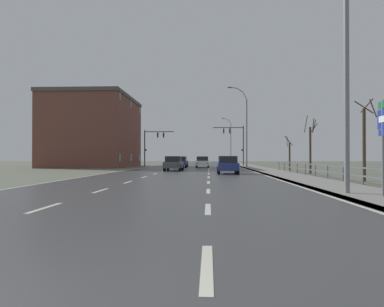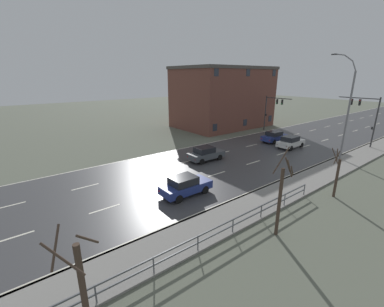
# 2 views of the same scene
# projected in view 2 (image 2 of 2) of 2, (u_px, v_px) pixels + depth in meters

# --- Properties ---
(ground_plane) EXTENTS (160.00, 160.00, 0.12)m
(ground_plane) POSITION_uv_depth(u_px,v_px,m) (279.00, 146.00, 33.84)
(ground_plane) COLOR #5B6051
(road_asphalt_strip) EXTENTS (14.00, 120.00, 0.03)m
(road_asphalt_strip) POSITION_uv_depth(u_px,v_px,m) (322.00, 134.00, 40.84)
(road_asphalt_strip) COLOR #3D3D3F
(road_asphalt_strip) RESTS_ON ground
(sidewalk_right) EXTENTS (3.00, 120.00, 0.12)m
(sidewalk_right) POSITION_uv_depth(u_px,v_px,m) (384.00, 144.00, 34.47)
(sidewalk_right) COLOR gray
(sidewalk_right) RESTS_ON ground
(guardrail) EXTENTS (0.07, 32.10, 1.00)m
(guardrail) POSITION_uv_depth(u_px,v_px,m) (95.00, 291.00, 10.14)
(guardrail) COLOR #515459
(guardrail) RESTS_ON ground
(street_lamp_midground) EXTENTS (2.72, 0.24, 11.29)m
(street_lamp_midground) POSITION_uv_depth(u_px,v_px,m) (347.00, 110.00, 26.76)
(street_lamp_midground) COLOR slate
(street_lamp_midground) RESTS_ON ground
(traffic_signal_right) EXTENTS (4.94, 0.36, 6.50)m
(traffic_signal_right) POSITION_uv_depth(u_px,v_px,m) (367.00, 113.00, 32.39)
(traffic_signal_right) COLOR #38383A
(traffic_signal_right) RESTS_ON ground
(traffic_signal_left) EXTENTS (4.75, 0.36, 5.78)m
(traffic_signal_left) POSITION_uv_depth(u_px,v_px,m) (272.00, 107.00, 41.99)
(traffic_signal_left) COLOR #38383A
(traffic_signal_left) RESTS_ON ground
(car_far_right) EXTENTS (1.93, 4.15, 1.57)m
(car_far_right) POSITION_uv_depth(u_px,v_px,m) (275.00, 136.00, 35.57)
(car_far_right) COLOR navy
(car_far_right) RESTS_ON ground
(car_near_left) EXTENTS (1.95, 4.16, 1.57)m
(car_near_left) POSITION_uv_depth(u_px,v_px,m) (206.00, 154.00, 27.75)
(car_near_left) COLOR #474C51
(car_near_left) RESTS_ON ground
(car_distant) EXTENTS (1.88, 4.12, 1.57)m
(car_distant) POSITION_uv_depth(u_px,v_px,m) (291.00, 142.00, 32.67)
(car_distant) COLOR silver
(car_distant) RESTS_ON ground
(car_near_right) EXTENTS (1.84, 4.10, 1.57)m
(car_near_right) POSITION_uv_depth(u_px,v_px,m) (185.00, 185.00, 19.70)
(car_near_right) COLOR navy
(car_near_right) RESTS_ON ground
(brick_building) EXTENTS (11.44, 16.67, 10.59)m
(brick_building) POSITION_uv_depth(u_px,v_px,m) (223.00, 97.00, 45.90)
(brick_building) COLOR brown
(brick_building) RESTS_ON ground
(bare_tree_near) EXTENTS (1.48, 1.47, 5.07)m
(bare_tree_near) POSITION_uv_depth(u_px,v_px,m) (84.00, 300.00, 7.69)
(bare_tree_near) COLOR #423328
(bare_tree_near) RESTS_ON ground
(bare_tree_mid) EXTENTS (1.19, 1.01, 5.30)m
(bare_tree_mid) POSITION_uv_depth(u_px,v_px,m) (280.00, 198.00, 14.25)
(bare_tree_mid) COLOR #423328
(bare_tree_mid) RESTS_ON ground
(bare_tree_far) EXTENTS (0.86, 0.99, 3.87)m
(bare_tree_far) POSITION_uv_depth(u_px,v_px,m) (337.00, 176.00, 19.13)
(bare_tree_far) COLOR #423328
(bare_tree_far) RESTS_ON ground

